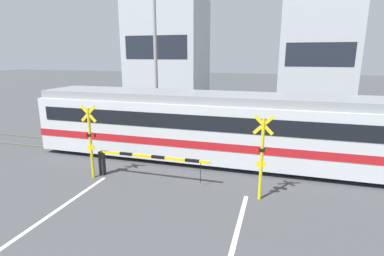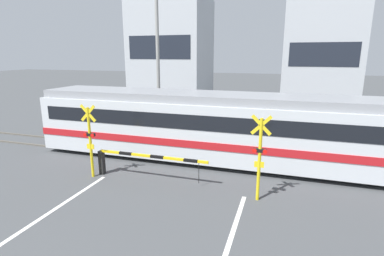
{
  "view_description": "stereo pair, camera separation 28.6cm",
  "coord_description": "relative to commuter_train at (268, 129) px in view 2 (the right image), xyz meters",
  "views": [
    {
      "loc": [
        3.76,
        -1.35,
        4.85
      ],
      "look_at": [
        0.0,
        11.33,
        1.6
      ],
      "focal_mm": 28.0,
      "sensor_mm": 36.0,
      "label": 1
    },
    {
      "loc": [
        4.04,
        -1.26,
        4.85
      ],
      "look_at": [
        0.0,
        11.33,
        1.6
      ],
      "focal_mm": 28.0,
      "sensor_mm": 36.0,
      "label": 2
    }
  ],
  "objects": [
    {
      "name": "crossing_barrier_far",
      "position": [
        -1.6,
        2.52,
        -0.9
      ],
      "size": [
        4.66,
        0.2,
        1.06
      ],
      "color": "black",
      "rests_on": "ground_plane"
    },
    {
      "name": "crossing_barrier_near",
      "position": [
        -5.06,
        -3.03,
        -0.9
      ],
      "size": [
        4.66,
        0.2,
        1.06
      ],
      "color": "black",
      "rests_on": "ground_plane"
    },
    {
      "name": "commuter_train",
      "position": [
        0.0,
        0.0,
        0.0
      ],
      "size": [
        21.82,
        2.88,
        3.16
      ],
      "color": "silver",
      "rests_on": "ground_plane"
    },
    {
      "name": "building_right_of_street",
      "position": [
        3.03,
        14.62,
        2.72
      ],
      "size": [
        5.82,
        6.03,
        8.83
      ],
      "color": "#B2B7BC",
      "rests_on": "ground_plane"
    },
    {
      "name": "rail_track_near",
      "position": [
        -3.33,
        -0.72,
        -1.65
      ],
      "size": [
        50.0,
        0.1,
        0.08
      ],
      "color": "#5B564C",
      "rests_on": "ground_plane"
    },
    {
      "name": "pedestrian",
      "position": [
        -4.44,
        4.88,
        -0.81
      ],
      "size": [
        0.38,
        0.22,
        1.55
      ],
      "color": "#33384C",
      "rests_on": "ground_plane"
    },
    {
      "name": "utility_pole_streetside",
      "position": [
        -7.39,
        5.02,
        2.45
      ],
      "size": [
        0.22,
        0.22,
        8.29
      ],
      "color": "gray",
      "rests_on": "ground_plane"
    },
    {
      "name": "crossing_signal_right",
      "position": [
        -0.03,
        -3.41,
        -0.05
      ],
      "size": [
        0.68,
        0.15,
        2.98
      ],
      "color": "yellow",
      "rests_on": "ground_plane"
    },
    {
      "name": "crossing_signal_left",
      "position": [
        -6.64,
        -3.41,
        -0.05
      ],
      "size": [
        0.68,
        0.15,
        2.98
      ],
      "color": "yellow",
      "rests_on": "ground_plane"
    },
    {
      "name": "rail_track_far",
      "position": [
        -3.33,
        0.72,
        -1.65
      ],
      "size": [
        50.0,
        0.1,
        0.08
      ],
      "color": "#5B564C",
      "rests_on": "ground_plane"
    },
    {
      "name": "building_left_of_street",
      "position": [
        -10.2,
        14.62,
        3.27
      ],
      "size": [
        6.83,
        6.03,
        9.93
      ],
      "color": "#B2B7BC",
      "rests_on": "ground_plane"
    }
  ]
}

